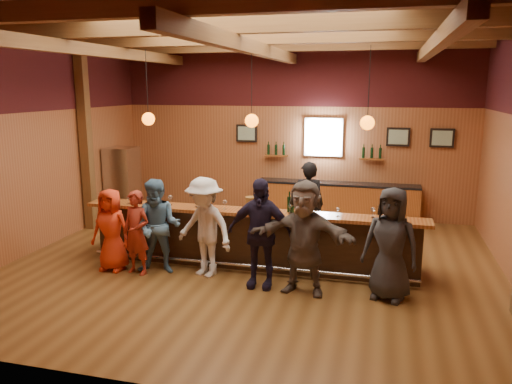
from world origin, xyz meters
TOP-DOWN VIEW (x-y plane):
  - room at (0.00, 0.06)m, footprint 9.04×9.00m
  - bar_counter at (0.02, 0.15)m, footprint 6.30×1.07m
  - back_bar_cabinet at (1.20, 3.72)m, footprint 4.00×0.52m
  - window at (0.80, 3.95)m, footprint 0.95×0.09m
  - framed_pictures at (1.67, 3.94)m, footprint 5.35×0.05m
  - wine_shelves at (0.80, 3.88)m, footprint 3.00×0.18m
  - pendant_lights at (0.00, 0.00)m, footprint 4.24×0.24m
  - stainless_fridge at (-4.10, 2.60)m, footprint 0.70×0.70m
  - customer_orange at (-2.42, -0.83)m, footprint 0.75×0.51m
  - customer_redvest at (-1.88, -0.89)m, footprint 0.62×0.47m
  - customer_denim at (-1.52, -0.75)m, footprint 0.92×0.77m
  - customer_white at (-0.67, -0.68)m, footprint 1.30×1.03m
  - customer_navy at (0.38, -0.91)m, footprint 1.09×0.46m
  - customer_brown at (1.13, -0.98)m, footprint 1.78×0.75m
  - customer_dark at (2.47, -0.88)m, footprint 1.00×0.80m
  - bartender at (0.83, 1.36)m, footprint 0.73×0.56m
  - ice_bucket at (0.01, -0.09)m, footprint 0.21×0.21m
  - bottle_a at (0.72, -0.10)m, footprint 0.08×0.08m
  - bottle_b at (0.77, -0.13)m, footprint 0.08×0.08m
  - glass_a at (-2.35, -0.26)m, footprint 0.07×0.07m
  - glass_b at (-2.22, -0.26)m, footprint 0.08×0.08m
  - glass_c at (-1.55, -0.14)m, footprint 0.08×0.08m
  - glass_d at (-1.01, -0.17)m, footprint 0.09×0.09m
  - glass_e at (-0.45, -0.21)m, footprint 0.08×0.08m
  - glass_f at (0.75, -0.22)m, footprint 0.08×0.08m
  - glass_g at (1.58, -0.20)m, footprint 0.07×0.07m
  - glass_h at (2.17, -0.12)m, footprint 0.08×0.08m

SIDE VIEW (x-z plane):
  - back_bar_cabinet at x=1.20m, z-range 0.00..0.95m
  - bar_counter at x=0.02m, z-range -0.03..1.08m
  - customer_orange at x=-2.42m, z-range 0.00..1.51m
  - customer_redvest at x=-1.88m, z-range 0.00..1.51m
  - customer_denim at x=-1.52m, z-range 0.00..1.71m
  - customer_white at x=-0.67m, z-range 0.00..1.77m
  - customer_dark at x=2.47m, z-range 0.00..1.79m
  - stainless_fridge at x=-4.10m, z-range 0.00..1.80m
  - bartender at x=0.83m, z-range 0.00..1.81m
  - customer_navy at x=0.38m, z-range 0.00..1.85m
  - customer_brown at x=1.13m, z-range 0.00..1.86m
  - glass_a at x=-2.35m, z-range 1.14..1.30m
  - glass_g at x=1.58m, z-range 1.14..1.31m
  - ice_bucket at x=0.01m, z-range 1.11..1.34m
  - glass_f at x=0.75m, z-range 1.15..1.31m
  - glass_b at x=-2.22m, z-range 1.15..1.32m
  - glass_h at x=2.17m, z-range 1.15..1.33m
  - glass_e at x=-0.45m, z-range 1.15..1.33m
  - glass_c at x=-1.55m, z-range 1.15..1.34m
  - glass_d at x=-1.01m, z-range 1.15..1.35m
  - bottle_b at x=0.77m, z-range 1.07..1.44m
  - bottle_a at x=0.72m, z-range 1.07..1.44m
  - wine_shelves at x=0.80m, z-range 1.47..1.77m
  - window at x=0.80m, z-range 1.57..2.52m
  - framed_pictures at x=1.67m, z-range 1.88..2.33m
  - pendant_lights at x=0.00m, z-range 2.02..3.39m
  - room at x=0.00m, z-range 0.95..5.47m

